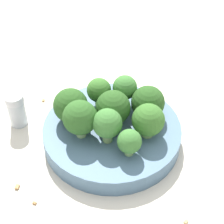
{
  "coord_description": "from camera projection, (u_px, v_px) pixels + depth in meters",
  "views": [
    {
      "loc": [
        0.26,
        0.34,
        0.46
      ],
      "look_at": [
        0.0,
        0.0,
        0.06
      ],
      "focal_mm": 60.0,
      "sensor_mm": 36.0,
      "label": 1
    }
  ],
  "objects": [
    {
      "name": "broccoli_floret_4",
      "position": [
        71.0,
        106.0,
        0.59
      ],
      "size": [
        0.06,
        0.06,
        0.06
      ],
      "color": "#84AD66",
      "rests_on": "bowl"
    },
    {
      "name": "ground_plane",
      "position": [
        112.0,
        140.0,
        0.62
      ],
      "size": [
        3.0,
        3.0,
        0.0
      ],
      "primitive_type": "plane",
      "color": "beige"
    },
    {
      "name": "pepper_shaker",
      "position": [
        16.0,
        110.0,
        0.63
      ],
      "size": [
        0.03,
        0.03,
        0.06
      ],
      "color": "#B2B7BC",
      "rests_on": "ground_plane"
    },
    {
      "name": "broccoli_floret_8",
      "position": [
        148.0,
        103.0,
        0.6
      ],
      "size": [
        0.05,
        0.05,
        0.06
      ],
      "color": "#84AD66",
      "rests_on": "bowl"
    },
    {
      "name": "bowl",
      "position": [
        112.0,
        133.0,
        0.61
      ],
      "size": [
        0.22,
        0.22,
        0.03
      ],
      "primitive_type": "cylinder",
      "color": "slate",
      "rests_on": "ground_plane"
    },
    {
      "name": "broccoli_floret_3",
      "position": [
        129.0,
        142.0,
        0.54
      ],
      "size": [
        0.04,
        0.04,
        0.04
      ],
      "color": "#84AD66",
      "rests_on": "bowl"
    },
    {
      "name": "almond_crumb_2",
      "position": [
        43.0,
        100.0,
        0.69
      ],
      "size": [
        0.01,
        0.01,
        0.01
      ],
      "primitive_type": "cube",
      "rotation": [
        0.0,
        0.0,
        4.01
      ],
      "color": "#AD7F4C",
      "rests_on": "ground_plane"
    },
    {
      "name": "broccoli_floret_0",
      "position": [
        113.0,
        108.0,
        0.59
      ],
      "size": [
        0.06,
        0.06,
        0.06
      ],
      "color": "#84AD66",
      "rests_on": "bowl"
    },
    {
      "name": "almond_crumb_1",
      "position": [
        17.0,
        186.0,
        0.55
      ],
      "size": [
        0.01,
        0.01,
        0.01
      ],
      "primitive_type": "cube",
      "rotation": [
        0.0,
        0.0,
        3.91
      ],
      "color": "#AD7F4C",
      "rests_on": "ground_plane"
    },
    {
      "name": "broccoli_floret_6",
      "position": [
        107.0,
        124.0,
        0.56
      ],
      "size": [
        0.05,
        0.05,
        0.06
      ],
      "color": "#7A9E5B",
      "rests_on": "bowl"
    },
    {
      "name": "broccoli_floret_2",
      "position": [
        148.0,
        121.0,
        0.57
      ],
      "size": [
        0.05,
        0.05,
        0.06
      ],
      "color": "#7A9E5B",
      "rests_on": "bowl"
    },
    {
      "name": "broccoli_floret_5",
      "position": [
        80.0,
        118.0,
        0.56
      ],
      "size": [
        0.05,
        0.05,
        0.06
      ],
      "color": "#8EB770",
      "rests_on": "bowl"
    },
    {
      "name": "almond_crumb_0",
      "position": [
        186.0,
        221.0,
        0.51
      ],
      "size": [
        0.01,
        0.01,
        0.01
      ],
      "primitive_type": "cube",
      "rotation": [
        0.0,
        0.0,
        0.2
      ],
      "color": "tan",
      "rests_on": "ground_plane"
    },
    {
      "name": "broccoli_floret_1",
      "position": [
        99.0,
        91.0,
        0.62
      ],
      "size": [
        0.04,
        0.04,
        0.05
      ],
      "color": "#7A9E5B",
      "rests_on": "bowl"
    },
    {
      "name": "almond_crumb_3",
      "position": [
        34.0,
        203.0,
        0.53
      ],
      "size": [
        0.01,
        0.01,
        0.01
      ],
      "primitive_type": "cube",
      "rotation": [
        0.0,
        0.0,
        2.08
      ],
      "color": "olive",
      "rests_on": "ground_plane"
    },
    {
      "name": "broccoli_floret_7",
      "position": [
        125.0,
        88.0,
        0.62
      ],
      "size": [
        0.04,
        0.04,
        0.06
      ],
      "color": "#84AD66",
      "rests_on": "bowl"
    }
  ]
}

